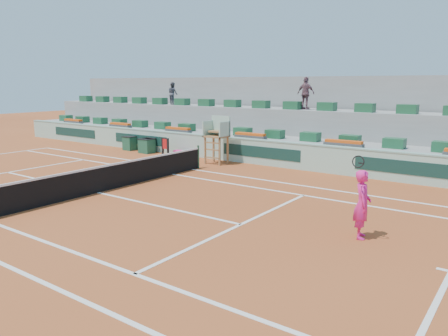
{
  "coord_description": "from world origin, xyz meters",
  "views": [
    {
      "loc": [
        13.05,
        -10.07,
        4.02
      ],
      "look_at": [
        4.0,
        2.5,
        1.0
      ],
      "focal_mm": 35.0,
      "sensor_mm": 36.0,
      "label": 1
    }
  ],
  "objects": [
    {
      "name": "tennis_player",
      "position": [
        9.56,
        0.96,
        0.92
      ],
      "size": [
        0.64,
        0.95,
        2.28
      ],
      "color": "#F52086",
      "rests_on": "ground"
    },
    {
      "name": "advertising_hoarding",
      "position": [
        0.02,
        8.5,
        0.63
      ],
      "size": [
        36.0,
        0.34,
        1.26
      ],
      "color": "#9DC6B1",
      "rests_on": "ground"
    },
    {
      "name": "spectator_mid",
      "position": [
        2.64,
        11.99,
        3.47
      ],
      "size": [
        1.07,
        0.53,
        1.75
      ],
      "primitive_type": "imported",
      "rotation": [
        0.0,
        0.0,
        3.03
      ],
      "color": "#724C57",
      "rests_on": "seating_tier_upper"
    },
    {
      "name": "seating_tier_upper",
      "position": [
        0.0,
        12.3,
        1.3
      ],
      "size": [
        36.0,
        2.4,
        2.6
      ],
      "primitive_type": "cube",
      "color": "gray",
      "rests_on": "ground"
    },
    {
      "name": "seat_row_lower",
      "position": [
        0.0,
        9.8,
        1.42
      ],
      "size": [
        32.9,
        0.6,
        0.44
      ],
      "color": "#1B5230",
      "rests_on": "seating_tier_lower"
    },
    {
      "name": "seating_tier_lower",
      "position": [
        0.0,
        10.7,
        0.6
      ],
      "size": [
        36.0,
        4.0,
        1.2
      ],
      "primitive_type": "cube",
      "color": "gray",
      "rests_on": "ground"
    },
    {
      "name": "player_bag",
      "position": [
        -2.9,
        7.92,
        0.17
      ],
      "size": [
        0.77,
        0.34,
        0.34
      ],
      "primitive_type": "cube",
      "color": "#F52086",
      "rests_on": "ground"
    },
    {
      "name": "drink_cooler_a",
      "position": [
        -5.37,
        7.76,
        0.42
      ],
      "size": [
        0.82,
        0.71,
        0.84
      ],
      "color": "#194C33",
      "rests_on": "ground"
    },
    {
      "name": "court_lines",
      "position": [
        0.0,
        0.0,
        0.01
      ],
      "size": [
        23.89,
        11.09,
        0.01
      ],
      "color": "silver",
      "rests_on": "ground"
    },
    {
      "name": "seat_row_upper",
      "position": [
        0.0,
        11.7,
        2.82
      ],
      "size": [
        32.9,
        0.6,
        0.44
      ],
      "color": "#1B5230",
      "rests_on": "seating_tier_upper"
    },
    {
      "name": "drink_cooler_b",
      "position": [
        -5.44,
        8.02,
        0.42
      ],
      "size": [
        0.66,
        0.57,
        0.84
      ],
      "color": "#194C33",
      "rests_on": "ground"
    },
    {
      "name": "tennis_net",
      "position": [
        0.0,
        0.0,
        0.53
      ],
      "size": [
        0.1,
        11.97,
        1.1
      ],
      "color": "black",
      "rests_on": "ground"
    },
    {
      "name": "stadium_back_wall",
      "position": [
        0.0,
        13.9,
        2.2
      ],
      "size": [
        36.0,
        0.4,
        4.4
      ],
      "primitive_type": "cube",
      "color": "gray",
      "rests_on": "ground"
    },
    {
      "name": "drink_cooler_c",
      "position": [
        -7.02,
        7.94,
        0.42
      ],
      "size": [
        0.71,
        0.61,
        0.84
      ],
      "color": "#194C33",
      "rests_on": "ground"
    },
    {
      "name": "spectator_left",
      "position": [
        -6.99,
        11.9,
        3.34
      ],
      "size": [
        0.86,
        0.77,
        1.48
      ],
      "primitive_type": "imported",
      "rotation": [
        0.0,
        0.0,
        2.8
      ],
      "color": "#464752",
      "rests_on": "seating_tier_upper"
    },
    {
      "name": "umpire_chair",
      "position": [
        0.0,
        7.5,
        1.54
      ],
      "size": [
        1.1,
        0.9,
        2.4
      ],
      "color": "olive",
      "rests_on": "ground"
    },
    {
      "name": "ground",
      "position": [
        0.0,
        0.0,
        0.0
      ],
      "size": [
        90.0,
        90.0,
        0.0
      ],
      "primitive_type": "plane",
      "color": "brown",
      "rests_on": "ground"
    },
    {
      "name": "flower_planters",
      "position": [
        -1.5,
        9.0,
        1.33
      ],
      "size": [
        26.8,
        0.36,
        0.28
      ],
      "color": "#454545",
      "rests_on": "seating_tier_lower"
    },
    {
      "name": "towel_rack",
      "position": [
        -3.62,
        7.49,
        0.6
      ],
      "size": [
        0.54,
        0.09,
        1.03
      ],
      "color": "black",
      "rests_on": "ground"
    }
  ]
}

